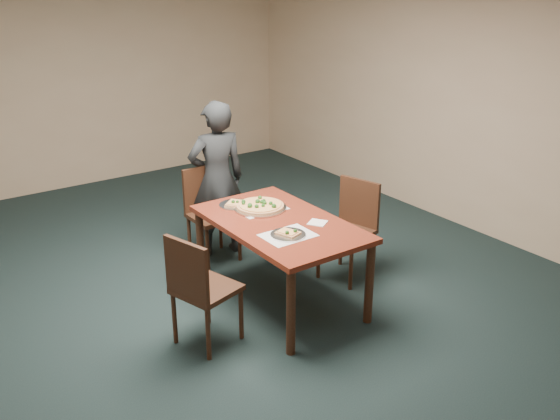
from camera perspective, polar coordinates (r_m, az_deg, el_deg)
ground at (r=5.35m, az=-3.35°, el=-9.16°), size 8.00×8.00×0.00m
room_shell at (r=4.71m, az=-3.81°, el=9.35°), size 8.00×8.00×8.00m
dining_table at (r=5.20m, az=0.00°, el=-1.97°), size 0.90×1.50×0.75m
chair_far at (r=6.12m, az=-6.50°, el=0.20°), size 0.43×0.43×0.91m
chair_left at (r=4.69m, az=-7.43°, el=-6.85°), size 0.52×0.52×0.91m
chair_right at (r=5.76m, az=6.58°, el=-1.21°), size 0.51×0.51×0.91m
diner at (r=6.12m, az=-5.78°, el=2.81°), size 0.63×0.48×1.55m
placemat_main at (r=5.43m, az=-1.83°, el=0.15°), size 0.42×0.32×0.00m
placemat_near at (r=4.89m, az=0.74°, el=-2.32°), size 0.40×0.30×0.00m
pizza_pan at (r=5.42m, az=-1.84°, el=0.37°), size 0.46×0.46×0.07m
slice_plate_near at (r=4.89m, az=0.75°, el=-2.19°), size 0.28×0.28×0.06m
slice_plate_far at (r=5.51m, az=-4.15°, el=0.55°), size 0.28×0.28×0.06m
napkin at (r=5.13m, az=3.45°, el=-1.16°), size 0.19×0.19×0.01m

